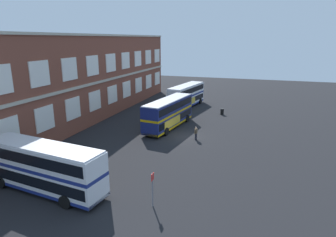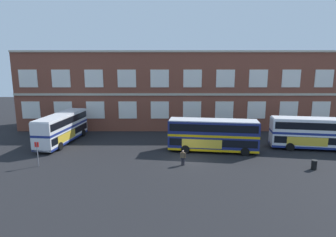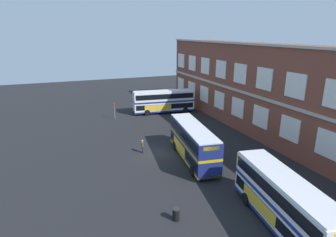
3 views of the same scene
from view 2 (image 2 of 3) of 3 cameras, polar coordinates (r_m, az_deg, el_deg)
The scene contains 8 objects.
ground_plane at distance 34.87m, azimuth 3.79°, elevation -7.23°, with size 120.00×120.00×0.00m, color black.
brick_terminal_building at distance 49.38m, azimuth 4.45°, elevation 5.65°, with size 57.02×8.19×12.90m.
double_decker_near at distance 41.88m, azimuth -20.55°, elevation -1.76°, with size 3.89×11.23×4.07m.
double_decker_middle at distance 35.81m, azimuth 8.93°, elevation -3.27°, with size 11.25×4.06×4.07m.
double_decker_far at distance 40.93m, azimuth 27.50°, elevation -2.60°, with size 11.27×4.31×4.07m.
waiting_passenger at distance 31.06m, azimuth 2.98°, elevation -7.73°, with size 0.64×0.33×1.70m.
bus_stand_flag at distance 33.55m, azimuth -24.85°, elevation -6.07°, with size 0.44×0.10×2.70m.
station_litter_bin at distance 33.59m, azimuth 27.25°, elevation -8.26°, with size 0.60×0.60×1.03m.
Camera 2 is at (-2.32, -31.04, 10.92)m, focal length 30.31 mm.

